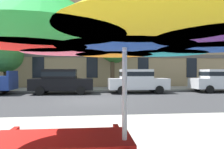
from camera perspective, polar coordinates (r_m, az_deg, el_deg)
ground_plane at (r=11.60m, az=-5.04°, el=-7.16°), size 120.00×120.00×0.00m
sidewalk_far at (r=18.35m, az=-5.43°, el=-4.04°), size 56.00×3.60×0.12m
apartment_building at (r=27.66m, az=-5.66°, el=17.59°), size 36.10×12.08×19.20m
sedan_black at (r=15.34m, az=-13.77°, el=-1.67°), size 4.40×1.98×1.78m
sedan_white at (r=15.60m, az=6.97°, el=-1.62°), size 4.40×1.98×1.78m
sedan_white_midblock at (r=18.23m, az=27.44°, el=-1.35°), size 4.40×1.98×1.78m
street_tree_left at (r=19.53m, az=-27.68°, el=5.37°), size 3.21×2.90×4.92m
street_tree_middle at (r=19.17m, az=0.54°, el=7.14°), size 2.75×2.81×5.24m
patio_umbrella at (r=2.57m, az=3.51°, el=11.85°), size 3.57×3.57×2.36m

